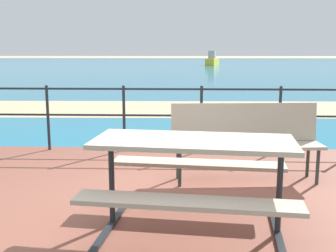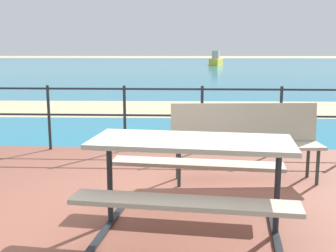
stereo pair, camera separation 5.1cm
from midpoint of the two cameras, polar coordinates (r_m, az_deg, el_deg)
ground_plane at (r=4.11m, az=-2.93°, el=-12.31°), size 240.00×240.00×0.00m
patio_paving at (r=4.10m, az=-2.93°, el=-11.92°), size 6.40×5.20×0.06m
sea_water at (r=43.81m, az=1.82°, el=8.32°), size 90.00×90.00×0.01m
beach_strip at (r=11.39m, az=0.46°, el=2.42°), size 54.06×4.46×0.01m
picnic_table at (r=3.48m, az=3.11°, el=-5.08°), size 1.80×1.49×0.80m
park_bench at (r=4.95m, az=10.38°, el=-1.25°), size 1.78×0.56×0.91m
railing_fence at (r=6.26m, az=-1.01°, el=2.18°), size 5.94×0.04×1.01m
boat_mid at (r=46.06m, az=6.15°, el=8.98°), size 1.82×4.77×1.57m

